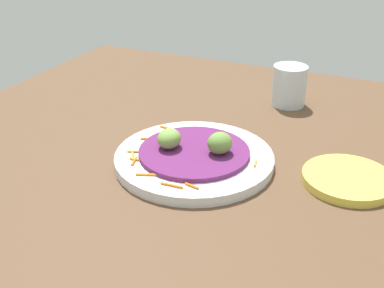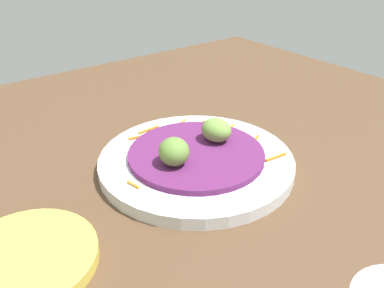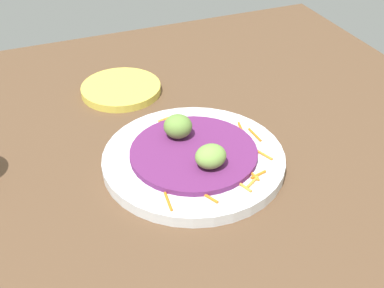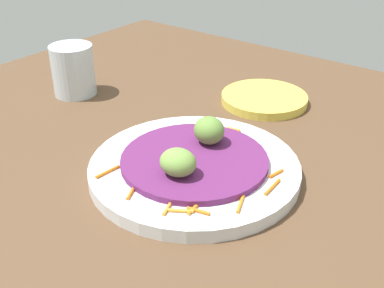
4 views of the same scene
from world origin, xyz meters
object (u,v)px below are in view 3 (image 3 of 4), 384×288
object	(u,v)px
main_plate	(194,160)
guac_scoop_left	(178,126)
side_plate_small	(121,89)
guac_scoop_center	(211,156)

from	to	relation	value
main_plate	guac_scoop_left	xyz separation A→B (cm)	(-0.84, 4.40, 3.61)
main_plate	guac_scoop_left	size ratio (longest dim) A/B	6.25
guac_scoop_left	main_plate	bearing A→B (deg)	-79.22
guac_scoop_left	side_plate_small	bearing A→B (deg)	99.12
guac_scoop_left	guac_scoop_center	bearing A→B (deg)	-79.22
guac_scoop_center	side_plate_small	size ratio (longest dim) A/B	0.31
guac_scoop_left	guac_scoop_center	xyz separation A→B (cm)	(1.67, -8.79, -0.17)
main_plate	guac_scoop_center	bearing A→B (deg)	-79.22
main_plate	guac_scoop_center	xyz separation A→B (cm)	(0.84, -4.40, 3.44)
side_plate_small	main_plate	bearing A→B (deg)	-80.60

